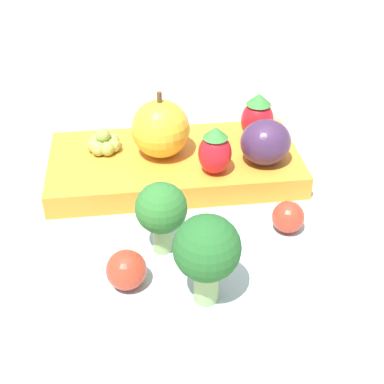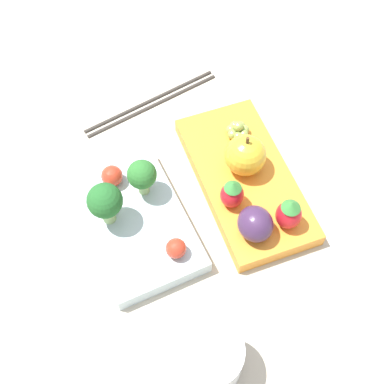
{
  "view_description": "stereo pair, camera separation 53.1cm",
  "coord_description": "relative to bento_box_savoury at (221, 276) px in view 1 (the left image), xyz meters",
  "views": [
    {
      "loc": [
        0.08,
        0.34,
        0.28
      ],
      "look_at": [
        0.0,
        0.0,
        0.03
      ],
      "focal_mm": 50.0,
      "sensor_mm": 36.0,
      "label": 1
    },
    {
      "loc": [
        -0.31,
        0.15,
        0.59
      ],
      "look_at": [
        0.0,
        0.0,
        0.03
      ],
      "focal_mm": 50.0,
      "sensor_mm": 36.0,
      "label": 2
    }
  ],
  "objects": [
    {
      "name": "cherry_tomato_0",
      "position": [
        0.07,
        0.01,
        0.02
      ],
      "size": [
        0.03,
        0.03,
        0.03
      ],
      "color": "red",
      "rests_on": "bento_box_savoury"
    },
    {
      "name": "strawberry_1",
      "position": [
        -0.03,
        -0.11,
        0.03
      ],
      "size": [
        0.03,
        0.03,
        0.04
      ],
      "color": "red",
      "rests_on": "bento_box_fruit"
    },
    {
      "name": "bento_box_fruit",
      "position": [
        0.01,
        -0.15,
        -0.0
      ],
      "size": [
        0.24,
        0.13,
        0.02
      ],
      "color": "orange",
      "rests_on": "ground_plane"
    },
    {
      "name": "broccoli_floret_1",
      "position": [
        0.04,
        -0.02,
        0.05
      ],
      "size": [
        0.04,
        0.04,
        0.06
      ],
      "color": "#93B770",
      "rests_on": "bento_box_savoury"
    },
    {
      "name": "bento_box_savoury",
      "position": [
        0.0,
        0.0,
        0.0
      ],
      "size": [
        0.18,
        0.12,
        0.02
      ],
      "color": "silver",
      "rests_on": "ground_plane"
    },
    {
      "name": "strawberry_0",
      "position": [
        -0.08,
        -0.16,
        0.03
      ],
      "size": [
        0.03,
        0.03,
        0.05
      ],
      "color": "red",
      "rests_on": "bento_box_fruit"
    },
    {
      "name": "cherry_tomato_1",
      "position": [
        -0.06,
        -0.03,
        0.02
      ],
      "size": [
        0.02,
        0.02,
        0.02
      ],
      "color": "red",
      "rests_on": "bento_box_savoury"
    },
    {
      "name": "plum",
      "position": [
        -0.07,
        -0.12,
        0.03
      ],
      "size": [
        0.04,
        0.04,
        0.04
      ],
      "color": "#42284C",
      "rests_on": "bento_box_fruit"
    },
    {
      "name": "grape_cluster",
      "position": [
        0.07,
        -0.17,
        0.02
      ],
      "size": [
        0.03,
        0.03,
        0.02
      ],
      "color": "#8EA84C",
      "rests_on": "bento_box_fruit"
    },
    {
      "name": "ground_plane",
      "position": [
        0.0,
        -0.08,
        -0.01
      ],
      "size": [
        4.0,
        4.0,
        0.0
      ],
      "primitive_type": "plane",
      "color": "#BCB29E"
    },
    {
      "name": "broccoli_floret_0",
      "position": [
        0.02,
        0.03,
        0.05
      ],
      "size": [
        0.04,
        0.04,
        0.06
      ],
      "color": "#93B770",
      "rests_on": "bento_box_savoury"
    },
    {
      "name": "apple",
      "position": [
        0.01,
        -0.15,
        0.04
      ],
      "size": [
        0.05,
        0.05,
        0.06
      ],
      "color": "gold",
      "rests_on": "bento_box_fruit"
    }
  ]
}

